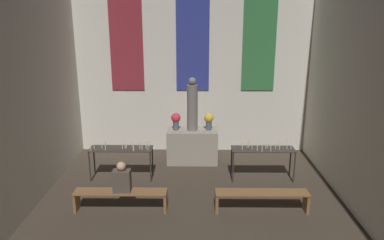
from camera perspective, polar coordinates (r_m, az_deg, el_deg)
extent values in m
cube|color=silver|center=(10.81, 0.10, 10.09)|extent=(6.90, 0.12, 5.78)
cube|color=maroon|center=(10.87, -10.04, 12.94)|extent=(0.93, 0.03, 3.24)
cube|color=navy|center=(10.69, 0.10, 13.13)|extent=(0.93, 0.03, 3.24)
cube|color=#33723F|center=(10.84, 10.27, 12.92)|extent=(0.93, 0.03, 3.24)
cube|color=gray|center=(10.36, 0.05, -3.96)|extent=(1.38, 0.71, 0.93)
cylinder|color=slate|center=(10.04, 0.05, 1.88)|extent=(0.29, 0.29, 1.25)
sphere|color=slate|center=(9.89, 0.05, 5.95)|extent=(0.20, 0.20, 0.20)
cylinder|color=#4C5666|center=(10.19, -2.47, -0.82)|extent=(0.16, 0.16, 0.26)
sphere|color=#DB3342|center=(10.13, -2.48, 0.36)|extent=(0.26, 0.26, 0.26)
cylinder|color=#4C5666|center=(10.18, 2.57, -0.83)|extent=(0.16, 0.16, 0.26)
sphere|color=gold|center=(10.12, 2.58, 0.35)|extent=(0.26, 0.26, 0.26)
cube|color=#332D28|center=(9.38, -10.78, -4.31)|extent=(1.54, 0.48, 0.02)
cylinder|color=#332D28|center=(9.51, -15.32, -6.90)|extent=(0.04, 0.04, 0.77)
cylinder|color=#332D28|center=(9.22, -6.34, -7.14)|extent=(0.04, 0.04, 0.77)
cylinder|color=#332D28|center=(9.89, -14.67, -5.96)|extent=(0.04, 0.04, 0.77)
cylinder|color=#332D28|center=(9.61, -6.04, -6.16)|extent=(0.04, 0.04, 0.77)
cylinder|color=silver|center=(9.17, -8.97, -4.10)|extent=(0.02, 0.02, 0.16)
sphere|color=#F9CC4C|center=(9.14, -9.00, -3.56)|extent=(0.02, 0.02, 0.02)
cylinder|color=silver|center=(9.33, -10.54, -4.05)|extent=(0.02, 0.02, 0.09)
sphere|color=#F9CC4C|center=(9.31, -10.56, -3.71)|extent=(0.02, 0.02, 0.02)
cylinder|color=silver|center=(9.30, -13.08, -4.04)|extent=(0.02, 0.02, 0.16)
sphere|color=#F9CC4C|center=(9.27, -13.11, -3.49)|extent=(0.02, 0.02, 0.02)
cylinder|color=silver|center=(9.39, -6.54, -3.62)|extent=(0.02, 0.02, 0.13)
sphere|color=#F9CC4C|center=(9.36, -6.55, -3.17)|extent=(0.02, 0.02, 0.02)
cylinder|color=silver|center=(9.45, -14.69, -3.94)|extent=(0.02, 0.02, 0.13)
sphere|color=#F9CC4C|center=(9.42, -14.72, -3.50)|extent=(0.02, 0.02, 0.02)
cylinder|color=silver|center=(9.46, -13.56, -3.94)|extent=(0.02, 0.02, 0.10)
sphere|color=#F9CC4C|center=(9.44, -13.58, -3.60)|extent=(0.02, 0.02, 0.02)
cylinder|color=silver|center=(9.18, -7.61, -4.04)|extent=(0.02, 0.02, 0.16)
sphere|color=#F9CC4C|center=(9.15, -7.63, -3.51)|extent=(0.02, 0.02, 0.02)
cylinder|color=silver|center=(9.35, -15.19, -4.13)|extent=(0.02, 0.02, 0.14)
sphere|color=#F9CC4C|center=(9.32, -15.23, -3.65)|extent=(0.02, 0.02, 0.02)
cylinder|color=silver|center=(9.52, -13.05, -3.66)|extent=(0.02, 0.02, 0.14)
sphere|color=#F9CC4C|center=(9.49, -13.08, -3.21)|extent=(0.02, 0.02, 0.02)
cylinder|color=silver|center=(9.12, -6.72, -4.22)|extent=(0.02, 0.02, 0.14)
sphere|color=#F9CC4C|center=(9.09, -6.73, -3.74)|extent=(0.02, 0.02, 0.02)
cylinder|color=silver|center=(9.12, -8.86, -4.40)|extent=(0.02, 0.02, 0.10)
sphere|color=#F9CC4C|center=(9.10, -8.88, -4.03)|extent=(0.02, 0.02, 0.02)
cylinder|color=silver|center=(9.36, -9.96, -3.93)|extent=(0.02, 0.02, 0.10)
sphere|color=#F9CC4C|center=(9.34, -9.97, -3.57)|extent=(0.02, 0.02, 0.02)
cylinder|color=silver|center=(9.25, -7.96, -3.94)|extent=(0.02, 0.02, 0.14)
sphere|color=#F9CC4C|center=(9.22, -7.98, -3.46)|extent=(0.02, 0.02, 0.02)
cylinder|color=silver|center=(9.44, -6.92, -3.62)|extent=(0.02, 0.02, 0.10)
sphere|color=#F9CC4C|center=(9.42, -6.94, -3.28)|extent=(0.02, 0.02, 0.02)
cylinder|color=silver|center=(9.24, -7.02, -3.87)|extent=(0.02, 0.02, 0.16)
sphere|color=#F9CC4C|center=(9.21, -7.04, -3.34)|extent=(0.02, 0.02, 0.02)
cylinder|color=silver|center=(9.33, -10.15, -3.92)|extent=(0.02, 0.02, 0.13)
sphere|color=#F9CC4C|center=(9.30, -10.17, -3.49)|extent=(0.02, 0.02, 0.02)
cube|color=#332D28|center=(9.35, 10.78, -4.38)|extent=(1.54, 0.48, 0.02)
cylinder|color=#332D28|center=(9.20, 6.29, -7.20)|extent=(0.04, 0.04, 0.77)
cylinder|color=#332D28|center=(9.46, 15.34, -7.02)|extent=(0.04, 0.04, 0.77)
cylinder|color=#332D28|center=(9.59, 6.04, -6.21)|extent=(0.04, 0.04, 0.77)
cylinder|color=#332D28|center=(9.84, 14.73, -6.07)|extent=(0.04, 0.04, 0.77)
cylinder|color=silver|center=(9.54, 11.79, -3.61)|extent=(0.02, 0.02, 0.11)
sphere|color=#F9CC4C|center=(9.51, 11.82, -3.22)|extent=(0.02, 0.02, 0.02)
cylinder|color=silver|center=(9.35, 13.20, -4.10)|extent=(0.02, 0.02, 0.11)
sphere|color=#F9CC4C|center=(9.33, 13.22, -3.71)|extent=(0.02, 0.02, 0.02)
cylinder|color=silver|center=(9.40, 14.26, -4.06)|extent=(0.02, 0.02, 0.11)
sphere|color=#F9CC4C|center=(9.38, 14.29, -3.68)|extent=(0.02, 0.02, 0.02)
cylinder|color=silver|center=(9.49, 14.83, -3.92)|extent=(0.02, 0.02, 0.11)
sphere|color=#F9CC4C|center=(9.47, 14.86, -3.54)|extent=(0.02, 0.02, 0.02)
cylinder|color=silver|center=(9.15, 9.91, -4.13)|extent=(0.02, 0.02, 0.18)
sphere|color=#F9CC4C|center=(9.12, 9.94, -3.53)|extent=(0.02, 0.02, 0.02)
cylinder|color=silver|center=(9.42, 11.40, -3.89)|extent=(0.02, 0.02, 0.09)
sphere|color=#F9CC4C|center=(9.41, 11.42, -3.56)|extent=(0.02, 0.02, 0.02)
cylinder|color=silver|center=(9.18, 7.65, -4.02)|extent=(0.02, 0.02, 0.16)
sphere|color=#F9CC4C|center=(9.15, 7.68, -3.48)|extent=(0.02, 0.02, 0.02)
cylinder|color=silver|center=(9.22, 9.14, -3.95)|extent=(0.02, 0.02, 0.17)
sphere|color=#F9CC4C|center=(9.18, 9.16, -3.37)|extent=(0.02, 0.02, 0.02)
cylinder|color=silver|center=(9.35, 11.21, -3.96)|extent=(0.02, 0.02, 0.12)
sphere|color=#F9CC4C|center=(9.33, 11.23, -3.55)|extent=(0.02, 0.02, 0.02)
cylinder|color=silver|center=(9.58, 13.04, -3.51)|extent=(0.02, 0.02, 0.14)
sphere|color=#F9CC4C|center=(9.56, 13.07, -3.05)|extent=(0.02, 0.02, 0.02)
cylinder|color=silver|center=(9.19, 11.91, -4.28)|extent=(0.02, 0.02, 0.14)
sphere|color=#F9CC4C|center=(9.16, 11.94, -3.80)|extent=(0.02, 0.02, 0.02)
cylinder|color=silver|center=(9.36, 8.38, -3.87)|extent=(0.02, 0.02, 0.10)
sphere|color=#F9CC4C|center=(9.34, 8.40, -3.52)|extent=(0.02, 0.02, 0.02)
cylinder|color=silver|center=(9.55, 14.29, -3.53)|extent=(0.02, 0.02, 0.18)
sphere|color=#F9CC4C|center=(9.52, 14.33, -2.95)|extent=(0.02, 0.02, 0.02)
cylinder|color=silver|center=(9.37, 12.60, -3.97)|extent=(0.02, 0.02, 0.12)
sphere|color=#F9CC4C|center=(9.35, 12.63, -3.54)|extent=(0.02, 0.02, 0.02)
cylinder|color=silver|center=(9.36, 8.62, -3.66)|extent=(0.02, 0.02, 0.16)
sphere|color=#F9CC4C|center=(9.34, 8.65, -3.12)|extent=(0.02, 0.02, 0.02)
cylinder|color=silver|center=(9.12, 10.63, -4.31)|extent=(0.02, 0.02, 0.15)
sphere|color=#F9CC4C|center=(9.09, 10.66, -3.79)|extent=(0.02, 0.02, 0.02)
cube|color=brown|center=(8.02, -10.86, -10.69)|extent=(1.92, 0.36, 0.03)
cube|color=brown|center=(8.35, -17.19, -11.72)|extent=(0.06, 0.32, 0.41)
cube|color=brown|center=(7.99, -4.06, -12.29)|extent=(0.06, 0.32, 0.41)
cube|color=brown|center=(7.99, 10.60, -10.80)|extent=(1.92, 0.36, 0.03)
cube|color=brown|center=(7.98, 3.77, -12.33)|extent=(0.06, 0.32, 0.41)
cube|color=brown|center=(8.29, 17.01, -11.89)|extent=(0.06, 0.32, 0.41)
cube|color=#4C4238|center=(7.91, -10.63, -9.11)|extent=(0.36, 0.24, 0.46)
sphere|color=tan|center=(7.78, -10.76, -6.94)|extent=(0.19, 0.19, 0.19)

